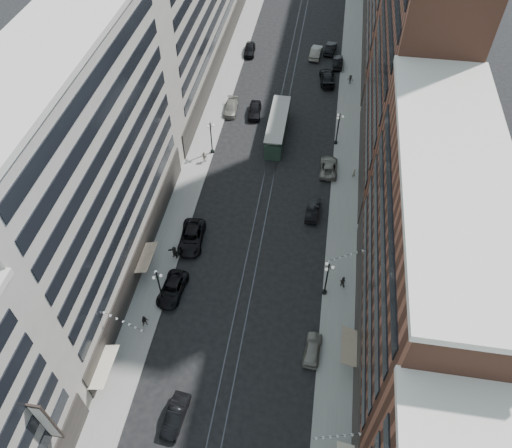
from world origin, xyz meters
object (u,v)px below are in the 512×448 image
Objects in this scene: lamppost_se_mid at (338,128)px; car_11 at (329,167)px; car_4 at (313,349)px; car_12 at (327,78)px; car_14 at (316,52)px; pedestrian_7 at (343,281)px; car_5 at (176,416)px; car_7 at (192,237)px; lamppost_sw_far at (159,286)px; pedestrian_8 at (354,173)px; lamppost_sw_mid at (211,137)px; pedestrian_6 at (204,157)px; pedestrian_5 at (174,252)px; car_13 at (255,110)px; car_9 at (250,49)px; car_10 at (313,210)px; car_extra_1 at (330,48)px; car_extra_0 at (338,62)px; pedestrian_9 at (350,79)px; car_8 at (231,108)px; lamppost_se_far at (327,278)px; car_2 at (172,289)px; pedestrian_2 at (145,321)px; streetcar at (277,128)px.

lamppost_se_mid is 6.83m from car_11.
car_12 is (-1.60, 53.05, 0.16)m from car_4.
pedestrian_7 is (7.03, -52.37, 0.06)m from car_14.
car_5 is 0.75× the size of car_7.
pedestrian_7 is at bearing 14.69° from lamppost_sw_far.
lamppost_sw_far is 32.64m from pedestrian_8.
pedestrian_6 is at bearing -106.85° from lamppost_sw_mid.
pedestrian_5 is at bearing -126.24° from lamppost_se_mid.
car_13 is (-12.77, 11.98, 0.12)m from car_11.
car_5 is (-12.57, -9.14, 0.03)m from car_4.
car_9 is 43.05m from car_10.
car_extra_1 is at bearing -88.26° from car_11.
pedestrian_6 is at bearing 48.54° from car_12.
lamppost_sw_far is 3.43× the size of pedestrian_7.
car_13 is 1.01× the size of car_extra_0.
car_5 is 40.59m from car_11.
pedestrian_7 is 43.84m from pedestrian_9.
car_5 is 2.92× the size of pedestrian_8.
car_5 is at bearing 72.80° from car_12.
car_8 is 0.94× the size of car_14.
lamppost_sw_mid is at bearing -131.15° from pedestrian_9.
pedestrian_6 is at bearing 132.60° from lamppost_se_far.
lamppost_se_far is 1.05× the size of car_11.
lamppost_sw_mid is 3.46× the size of pedestrian_8.
lamppost_sw_mid is 25.78m from car_2.
lamppost_se_mid is 23.14m from car_extra_0.
car_9 reaches higher than car_2.
pedestrian_9 is (4.03, 32.56, 0.19)m from car_10.
car_extra_1 is (11.17, 22.15, -0.02)m from car_13.
pedestrian_2 is (-0.99, -3.41, -2.13)m from lamppost_sw_far.
pedestrian_6 reaches higher than car_5.
streetcar is 32.37m from car_2.
pedestrian_7 is at bearing 33.95° from lamppost_se_far.
car_12 is at bearing 33.49° from car_8.
car_10 is (-2.40, 12.62, -2.33)m from lamppost_se_far.
lamppost_sw_mid is 19.21m from car_10.
pedestrian_6 reaches higher than car_10.
lamppost_sw_mid is (0.00, 27.00, 0.00)m from lamppost_sw_far.
streetcar reaches higher than car_8.
car_9 is (-8.40, 24.31, -0.71)m from streetcar.
streetcar is 27.78m from pedestrian_5.
car_9 is (0.80, 56.91, -2.25)m from lamppost_sw_far.
car_12 is 1.24× the size of car_13.
car_5 is (-13.37, -44.95, -2.33)m from lamppost_se_mid.
car_4 is at bearing -76.72° from car_13.
car_extra_0 is (1.60, 38.39, 0.04)m from car_10.
lamppost_sw_far is 4.14m from pedestrian_2.
lamppost_se_far is 18.97m from pedestrian_5.
car_4 is 53.07m from car_12.
car_2 reaches higher than car_8.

